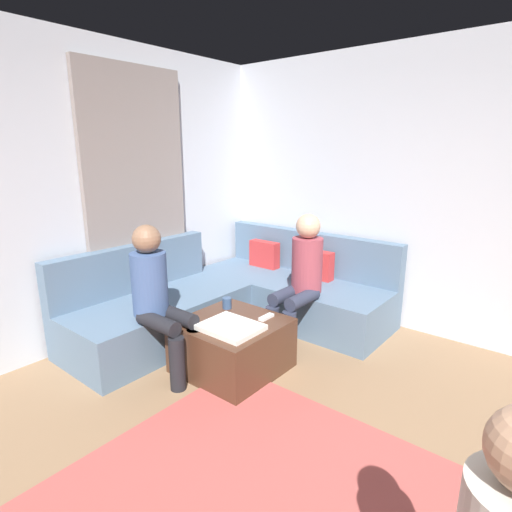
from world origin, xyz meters
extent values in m
cube|color=silver|center=(0.00, 2.94, 1.35)|extent=(6.00, 0.12, 2.70)
cube|color=gray|center=(-2.84, 1.30, 1.25)|extent=(0.06, 1.10, 2.50)
cube|color=slate|center=(-1.78, 2.41, 0.21)|extent=(2.10, 0.85, 0.42)
cube|color=slate|center=(-1.78, 2.76, 0.65)|extent=(2.10, 0.14, 0.45)
cube|color=slate|center=(-2.41, 1.13, 0.21)|extent=(0.85, 1.70, 0.42)
cube|color=slate|center=(-2.76, 1.13, 0.65)|extent=(0.14, 1.70, 0.45)
cube|color=red|center=(-2.28, 2.58, 0.54)|extent=(0.36, 0.12, 0.36)
cube|color=red|center=(-1.58, 2.58, 0.54)|extent=(0.36, 0.12, 0.36)
cube|color=#4C2D1E|center=(-1.51, 1.18, 0.21)|extent=(0.76, 0.76, 0.42)
cube|color=white|center=(-1.41, 1.06, 0.44)|extent=(0.44, 0.36, 0.04)
cylinder|color=#334C72|center=(-1.73, 1.36, 0.47)|extent=(0.08, 0.08, 0.10)
cube|color=white|center=(-1.33, 1.40, 0.43)|extent=(0.05, 0.15, 0.02)
cylinder|color=#2D3347|center=(-1.27, 1.63, 0.21)|extent=(0.12, 0.12, 0.42)
cylinder|color=#2D3347|center=(-1.45, 1.63, 0.21)|extent=(0.12, 0.12, 0.42)
cylinder|color=#2D3347|center=(-1.27, 1.83, 0.48)|extent=(0.12, 0.40, 0.12)
cylinder|color=#2D3347|center=(-1.45, 1.83, 0.48)|extent=(0.12, 0.40, 0.12)
cylinder|color=#993F4C|center=(-1.36, 2.03, 0.73)|extent=(0.28, 0.28, 0.50)
sphere|color=#D8AD8C|center=(-1.36, 2.03, 1.09)|extent=(0.22, 0.22, 0.22)
cylinder|color=black|center=(-1.63, 0.88, 0.21)|extent=(0.12, 0.12, 0.42)
cylinder|color=black|center=(-1.63, 0.70, 0.21)|extent=(0.12, 0.12, 0.42)
cylinder|color=black|center=(-1.83, 0.88, 0.48)|extent=(0.40, 0.12, 0.12)
cylinder|color=black|center=(-1.83, 0.70, 0.48)|extent=(0.40, 0.12, 0.12)
cylinder|color=#3F598C|center=(-2.03, 0.79, 0.73)|extent=(0.28, 0.28, 0.50)
sphere|color=#8C664C|center=(-2.03, 0.79, 1.09)|extent=(0.22, 0.22, 0.22)
camera|label=1|loc=(0.57, -1.07, 1.77)|focal=28.99mm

